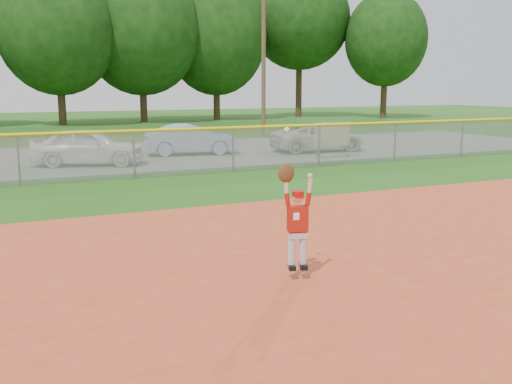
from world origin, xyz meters
The scene contains 11 objects.
ground centered at (0.00, 0.00, 0.00)m, with size 120.00×120.00×0.00m, color #1F5012.
clay_infield centered at (0.00, -3.00, 0.02)m, with size 24.00×16.00×0.04m, color #B33E20.
parking_strip centered at (0.00, 16.00, 0.01)m, with size 44.00×10.00×0.03m, color slate.
car_white_a centered at (-0.89, 13.61, 0.71)m, with size 1.60×3.97×1.35m, color white.
car_blue centered at (3.52, 15.23, 0.66)m, with size 1.34×3.84×1.27m, color #85A7C7.
car_white_b centered at (9.01, 14.16, 0.61)m, with size 1.93×4.19×1.17m, color silver.
sponsor_sign centered at (8.22, 11.64, 0.95)m, with size 1.63×0.11×1.44m.
outfield_fence centered at (0.00, 10.00, 0.88)m, with size 40.06×0.10×1.55m.
power_lines centered at (1.00, 22.00, 4.68)m, with size 19.40×0.24×9.00m.
tree_line centered at (0.96, 37.90, 7.53)m, with size 62.37×13.00×14.43m.
ballplayer centered at (0.13, -0.49, 0.98)m, with size 0.53×0.29×2.11m.
Camera 1 is at (-3.73, -7.69, 2.88)m, focal length 40.00 mm.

